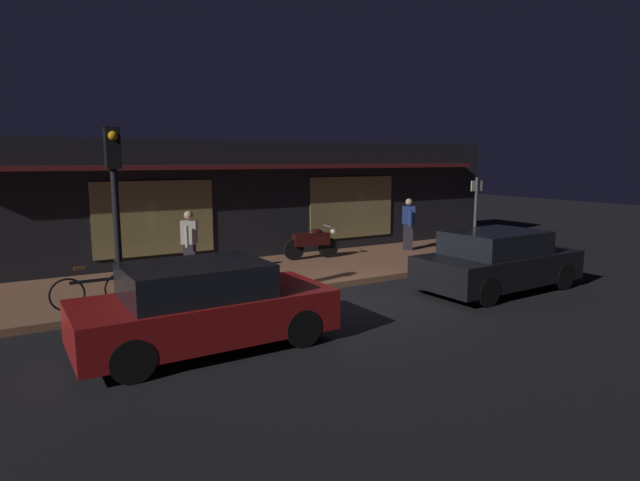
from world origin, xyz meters
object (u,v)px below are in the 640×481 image
(traffic_light_pole, at_px, (115,194))
(bicycle_parked, at_px, (95,290))
(parked_car_near, at_px, (203,306))
(person_bystander, at_px, (408,223))
(sign_post, at_px, (475,213))
(person_photographer, at_px, (189,243))
(parked_car_far, at_px, (497,261))
(motorcycle, at_px, (312,242))

(traffic_light_pole, bearing_deg, bicycle_parked, 100.46)
(traffic_light_pole, relative_size, parked_car_near, 0.87)
(person_bystander, height_order, sign_post, sign_post)
(bicycle_parked, height_order, person_bystander, person_bystander)
(parked_car_near, bearing_deg, sign_post, 16.84)
(person_photographer, height_order, person_bystander, same)
(person_photographer, distance_m, traffic_light_pole, 4.02)
(person_photographer, relative_size, parked_car_near, 0.40)
(sign_post, relative_size, parked_car_far, 0.58)
(motorcycle, distance_m, bicycle_parked, 6.73)
(motorcycle, height_order, parked_car_near, parked_car_near)
(traffic_light_pole, bearing_deg, motorcycle, 31.50)
(sign_post, xyz_separation_m, parked_car_near, (-9.18, -2.78, -0.81))
(motorcycle, height_order, parked_car_far, parked_car_far)
(person_bystander, xyz_separation_m, parked_car_far, (-1.32, -4.75, -0.32))
(motorcycle, relative_size, bicycle_parked, 1.02)
(sign_post, xyz_separation_m, traffic_light_pole, (-10.18, -1.27, 0.97))
(person_photographer, distance_m, person_bystander, 7.30)
(person_photographer, xyz_separation_m, traffic_light_pole, (-2.18, -3.05, 1.45))
(person_bystander, xyz_separation_m, sign_post, (0.70, -2.16, 0.48))
(bicycle_parked, relative_size, parked_car_near, 0.40)
(person_photographer, distance_m, parked_car_near, 4.73)
(motorcycle, xyz_separation_m, bicycle_parked, (-6.31, -2.33, -0.14))
(sign_post, bearing_deg, person_bystander, 107.99)
(motorcycle, height_order, person_bystander, person_bystander)
(parked_car_near, bearing_deg, person_photographer, 75.39)
(person_photographer, relative_size, traffic_light_pole, 0.46)
(sign_post, bearing_deg, parked_car_near, -163.16)
(bicycle_parked, xyz_separation_m, person_bystander, (9.73, 2.05, 0.52))
(person_bystander, distance_m, traffic_light_pole, 10.18)
(motorcycle, distance_m, sign_post, 4.87)
(person_photographer, height_order, parked_car_near, person_photographer)
(bicycle_parked, distance_m, person_bystander, 9.96)
(motorcycle, xyz_separation_m, parked_car_near, (-5.07, -5.23, 0.06))
(person_bystander, relative_size, traffic_light_pole, 0.46)
(motorcycle, bearing_deg, person_photographer, -170.37)
(sign_post, height_order, parked_car_far, sign_post)
(bicycle_parked, xyz_separation_m, traffic_light_pole, (0.25, -1.38, 1.97))
(person_bystander, distance_m, parked_car_far, 4.94)
(person_photographer, height_order, sign_post, sign_post)
(bicycle_parked, bearing_deg, traffic_light_pole, -79.54)
(motorcycle, relative_size, sign_post, 0.71)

